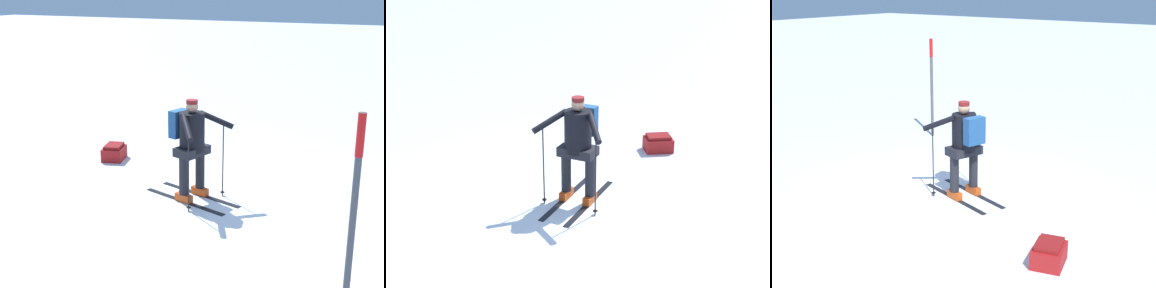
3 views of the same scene
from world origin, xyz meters
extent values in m
plane|color=white|center=(0.00, 0.00, 0.00)|extent=(80.00, 80.00, 0.00)
cube|color=black|center=(0.07, 0.06, 0.01)|extent=(1.58, 0.57, 0.01)
cube|color=#C64714|center=(0.07, 0.06, 0.07)|extent=(0.32, 0.19, 0.12)
cylinder|color=black|center=(0.07, 0.06, 0.47)|extent=(0.15, 0.15, 0.68)
cube|color=black|center=(0.19, 0.44, 0.01)|extent=(1.58, 0.57, 0.01)
cube|color=#C64714|center=(0.19, 0.44, 0.07)|extent=(0.32, 0.19, 0.12)
cylinder|color=black|center=(0.19, 0.44, 0.47)|extent=(0.15, 0.15, 0.68)
cube|color=black|center=(0.13, 0.25, 0.81)|extent=(0.49, 0.62, 0.14)
cylinder|color=black|center=(0.13, 0.25, 1.12)|extent=(0.40, 0.40, 0.62)
sphere|color=tan|center=(0.13, 0.25, 1.52)|extent=(0.19, 0.19, 0.19)
cylinder|color=maroon|center=(0.13, 0.25, 1.60)|extent=(0.18, 0.18, 0.06)
cube|color=navy|center=(0.39, 0.17, 1.21)|extent=(0.25, 0.36, 0.44)
cylinder|color=black|center=(-0.28, -0.06, 0.62)|extent=(0.02, 0.02, 1.24)
cylinder|color=black|center=(-0.28, -0.06, 0.06)|extent=(0.07, 0.07, 0.01)
cylinder|color=black|center=(-0.17, -0.02, 1.28)|extent=(0.56, 0.27, 0.31)
cylinder|color=black|center=(-0.04, 0.74, 0.62)|extent=(0.02, 0.02, 1.24)
cylinder|color=black|center=(-0.04, 0.74, 0.06)|extent=(0.07, 0.07, 0.01)
cylinder|color=black|center=(0.03, 0.65, 1.28)|extent=(0.40, 0.51, 0.31)
cube|color=maroon|center=(2.36, -0.94, 0.13)|extent=(0.51, 0.59, 0.25)
cube|color=maroon|center=(2.36, -0.94, 0.28)|extent=(0.41, 0.49, 0.06)
camera|label=1|loc=(-3.19, 7.61, 3.35)|focal=50.00mm
camera|label=2|loc=(-7.07, -0.79, 3.75)|focal=50.00mm
camera|label=3|loc=(5.11, -6.52, 3.48)|focal=50.00mm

